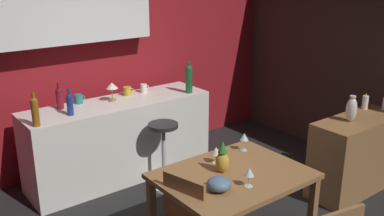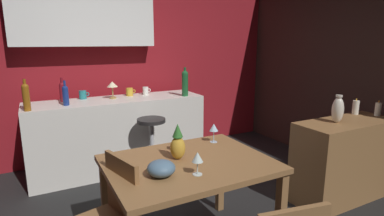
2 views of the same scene
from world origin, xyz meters
name	(u,v)px [view 2 (image 2 of 2)]	position (x,y,z in m)	size (l,w,h in m)	color
wall_kitchen_back	(104,55)	(-0.06, 2.08, 1.41)	(5.20, 0.33, 2.60)	maroon
wall_side_right	(352,66)	(2.55, 0.30, 1.30)	(0.10, 4.40, 2.60)	#33231E
dining_table	(189,173)	(0.00, -0.27, 0.65)	(1.17, 0.90, 0.74)	olive
kitchen_counter	(119,134)	(-0.05, 1.55, 0.45)	(2.10, 0.60, 0.90)	silver
sideboard_cabinet	(344,160)	(1.78, -0.26, 0.41)	(1.10, 0.44, 0.82)	olive
bar_stool	(152,148)	(0.19, 1.03, 0.39)	(0.34, 0.34, 0.74)	#262323
wine_glass_left	(214,128)	(0.39, 0.01, 0.87)	(0.08, 0.08, 0.16)	silver
wine_glass_right	(177,138)	(0.02, -0.03, 0.85)	(0.08, 0.08, 0.14)	silver
wine_glass_center	(197,158)	(-0.05, -0.50, 0.86)	(0.07, 0.07, 0.16)	silver
pineapple_centerpiece	(178,144)	(-0.05, -0.19, 0.85)	(0.11, 0.11, 0.27)	gold
fruit_bowl	(161,168)	(-0.27, -0.41, 0.79)	(0.18, 0.18, 0.10)	slate
wine_bottle_green	(185,82)	(0.78, 1.36, 1.08)	(0.08, 0.08, 0.37)	#1E592D
wine_bottle_ruby	(63,91)	(-0.65, 1.69, 1.03)	(0.07, 0.07, 0.28)	maroon
wine_bottle_cobalt	(65,94)	(-0.64, 1.44, 1.02)	(0.06, 0.06, 0.28)	navy
wine_bottle_amber	(26,96)	(-1.02, 1.33, 1.05)	(0.07, 0.07, 0.33)	#8C5114
cup_mustard	(130,92)	(0.15, 1.70, 0.95)	(0.12, 0.09, 0.10)	gold
cup_white	(146,91)	(0.37, 1.69, 0.95)	(0.11, 0.07, 0.10)	white
cup_teal	(83,95)	(-0.42, 1.75, 0.95)	(0.12, 0.09, 0.10)	teal
counter_lamp	(112,86)	(-0.09, 1.60, 1.06)	(0.13, 0.13, 0.21)	#A58447
pillar_candle_tall	(356,107)	(2.11, -0.10, 0.89)	(0.07, 0.07, 0.17)	white
pillar_candle_short	(378,109)	(2.25, -0.26, 0.89)	(0.06, 0.06, 0.17)	white
vase_ceramic_ivory	(338,110)	(1.62, -0.25, 0.95)	(0.11, 0.11, 0.27)	beige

